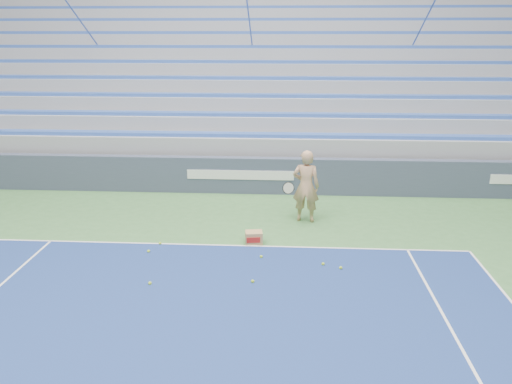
# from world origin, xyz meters

# --- Properties ---
(sponsor_barrier) EXTENTS (30.00, 0.32, 1.10)m
(sponsor_barrier) POSITION_xyz_m (0.00, 15.88, 0.55)
(sponsor_barrier) COLOR #3A4359
(sponsor_barrier) RESTS_ON ground
(bleachers) EXTENTS (31.00, 9.15, 7.30)m
(bleachers) POSITION_xyz_m (0.00, 21.60, 2.36)
(bleachers) COLOR #94969C
(bleachers) RESTS_ON ground
(tennis_player) EXTENTS (0.98, 0.89, 1.88)m
(tennis_player) POSITION_xyz_m (1.87, 13.59, 0.94)
(tennis_player) COLOR tan
(tennis_player) RESTS_ON ground
(ball_box) EXTENTS (0.43, 0.35, 0.29)m
(ball_box) POSITION_xyz_m (0.64, 12.06, 0.15)
(ball_box) COLOR tan
(ball_box) RESTS_ON ground
(tennis_ball_0) EXTENTS (0.07, 0.07, 0.07)m
(tennis_ball_0) POSITION_xyz_m (2.17, 11.00, 0.03)
(tennis_ball_0) COLOR #AFD82C
(tennis_ball_0) RESTS_ON ground
(tennis_ball_1) EXTENTS (0.07, 0.07, 0.07)m
(tennis_ball_1) POSITION_xyz_m (-1.66, 11.41, 0.03)
(tennis_ball_1) COLOR #AFD82C
(tennis_ball_1) RESTS_ON ground
(tennis_ball_2) EXTENTS (0.07, 0.07, 0.07)m
(tennis_ball_2) POSITION_xyz_m (2.52, 10.84, 0.03)
(tennis_ball_2) COLOR #AFD82C
(tennis_ball_2) RESTS_ON ground
(tennis_ball_3) EXTENTS (0.07, 0.07, 0.07)m
(tennis_ball_3) POSITION_xyz_m (-1.51, 11.86, 0.03)
(tennis_ball_3) COLOR #AFD82C
(tennis_ball_3) RESTS_ON ground
(tennis_ball_4) EXTENTS (0.07, 0.07, 0.07)m
(tennis_ball_4) POSITION_xyz_m (0.85, 11.28, 0.03)
(tennis_ball_4) COLOR #AFD82C
(tennis_ball_4) RESTS_ON ground
(tennis_ball_5) EXTENTS (0.07, 0.07, 0.07)m
(tennis_ball_5) POSITION_xyz_m (0.65, 12.21, 0.03)
(tennis_ball_5) COLOR #AFD82C
(tennis_ball_5) RESTS_ON ground
(tennis_ball_6) EXTENTS (0.07, 0.07, 0.07)m
(tennis_ball_6) POSITION_xyz_m (0.74, 10.15, 0.03)
(tennis_ball_6) COLOR #AFD82C
(tennis_ball_6) RESTS_ON ground
(tennis_ball_7) EXTENTS (0.07, 0.07, 0.07)m
(tennis_ball_7) POSITION_xyz_m (-1.24, 9.95, 0.03)
(tennis_ball_7) COLOR #AFD82C
(tennis_ball_7) RESTS_ON ground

